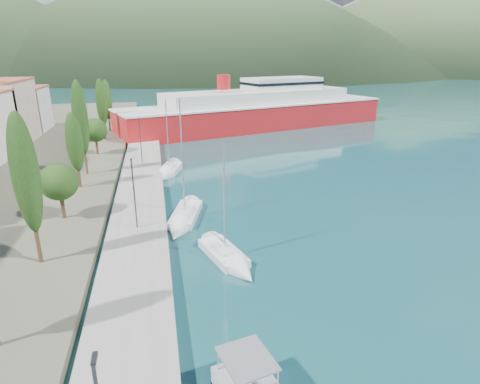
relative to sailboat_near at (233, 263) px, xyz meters
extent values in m
plane|color=#164A4F|center=(1.88, 112.55, -0.28)|extent=(1400.00, 1400.00, 0.00)
cube|color=gray|center=(-7.12, 18.55, 0.12)|extent=(5.00, 88.00, 0.80)
cone|color=slate|center=(81.88, 672.55, 89.72)|extent=(760.00, 760.00, 180.00)
cone|color=slate|center=(421.88, 592.55, 69.72)|extent=(640.00, 640.00, 140.00)
cone|color=#3D5731|center=(41.88, 392.55, 57.22)|extent=(480.00, 480.00, 115.00)
cone|color=#3D5731|center=(261.88, 372.55, 44.72)|extent=(420.00, 420.00, 90.00)
cube|color=silver|center=(-30.12, 58.55, 4.42)|extent=(9.00, 10.00, 8.00)
cube|color=#9E5138|center=(-30.12, 58.55, 8.57)|extent=(9.20, 10.20, 0.30)
cylinder|color=#47301E|center=(-13.77, 2.34, 1.62)|extent=(0.30, 0.30, 2.40)
ellipsoid|color=#203E14|center=(-13.77, 2.34, 7.06)|extent=(1.80, 1.80, 8.50)
cylinder|color=#47301E|center=(-13.77, 10.74, 1.48)|extent=(0.36, 0.36, 2.11)
sphere|color=#203E14|center=(-13.77, 10.74, 3.89)|extent=(3.38, 3.38, 3.38)
cylinder|color=#47301E|center=(-13.77, 19.91, 1.34)|extent=(0.30, 0.30, 1.85)
ellipsoid|color=#203E14|center=(-13.77, 19.91, 5.55)|extent=(1.80, 1.80, 6.56)
cylinder|color=#47301E|center=(-13.77, 25.20, 1.68)|extent=(0.30, 0.30, 2.51)
ellipsoid|color=#203E14|center=(-13.77, 25.20, 7.39)|extent=(1.80, 1.80, 8.91)
cylinder|color=#47301E|center=(-13.77, 35.68, 1.52)|extent=(0.36, 0.36, 2.20)
sphere|color=#203E14|center=(-13.77, 35.68, 4.03)|extent=(3.52, 3.52, 3.52)
cylinder|color=#47301E|center=(-13.77, 46.69, 1.55)|extent=(0.30, 0.30, 2.26)
ellipsoid|color=#203E14|center=(-13.77, 46.69, 6.69)|extent=(1.80, 1.80, 8.01)
cylinder|color=#47301E|center=(-13.77, 55.37, 1.48)|extent=(0.30, 0.30, 2.12)
ellipsoid|color=#203E14|center=(-13.77, 55.37, 6.30)|extent=(1.80, 1.80, 7.52)
cube|color=#2D2D33|center=(-7.12, -16.01, 6.52)|extent=(0.15, 0.50, 0.12)
cylinder|color=#2D2D33|center=(-7.12, 6.88, 3.52)|extent=(0.12, 0.12, 6.00)
cube|color=#2D2D33|center=(-7.12, 7.13, 6.52)|extent=(0.15, 0.50, 0.12)
cylinder|color=#2D2D33|center=(-7.12, 28.94, 3.52)|extent=(0.12, 0.12, 6.00)
cube|color=#2D2D33|center=(-7.12, 29.19, 6.52)|extent=(0.15, 0.50, 0.12)
cube|color=slate|center=(-1.72, -12.05, 2.06)|extent=(2.60, 2.90, 0.09)
cube|color=silver|center=(-0.49, 1.65, -0.05)|extent=(3.48, 5.53, 0.82)
cube|color=silver|center=(-0.39, 1.32, 0.50)|extent=(1.79, 2.33, 0.32)
cylinder|color=silver|center=(-0.39, 1.32, 4.70)|extent=(0.12, 0.12, 8.68)
cone|color=silver|center=(0.45, -1.50, -0.05)|extent=(2.70, 2.90, 2.10)
cube|color=silver|center=(-2.70, 10.13, -0.04)|extent=(3.85, 6.56, 0.87)
cube|color=silver|center=(-2.82, 9.73, 0.55)|extent=(1.97, 2.75, 0.34)
cylinder|color=silver|center=(-2.82, 9.73, 5.74)|extent=(0.12, 0.12, 10.68)
cone|color=silver|center=(-3.79, 6.32, -0.04)|extent=(2.94, 3.39, 2.23)
cube|color=silver|center=(-3.48, 26.41, -0.03)|extent=(3.66, 5.65, 0.89)
cube|color=silver|center=(-3.58, 26.07, 0.56)|extent=(1.90, 2.39, 0.35)
cylinder|color=silver|center=(-3.58, 26.07, 4.88)|extent=(0.12, 0.12, 8.94)
cone|color=silver|center=(-4.42, 23.20, -0.03)|extent=(2.88, 2.98, 2.28)
cube|color=red|center=(16.16, 56.39, 1.92)|extent=(58.80, 29.24, 5.59)
cube|color=silver|center=(16.16, 56.39, 4.71)|extent=(59.29, 29.70, 0.30)
cube|color=silver|center=(16.16, 56.39, 5.91)|extent=(41.09, 21.77, 3.00)
cube|color=silver|center=(21.86, 58.23, 8.61)|extent=(17.72, 12.06, 2.40)
cylinder|color=red|center=(8.55, 53.93, 9.31)|extent=(2.60, 2.60, 2.80)
camera|label=1|loc=(-4.94, -25.89, 14.79)|focal=30.00mm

